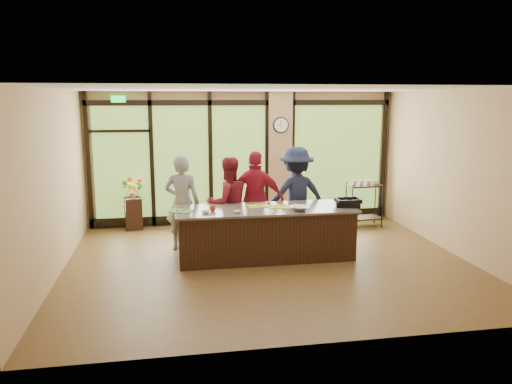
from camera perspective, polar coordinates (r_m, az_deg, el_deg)
name	(u,v)px	position (r m, az deg, el deg)	size (l,w,h in m)	color
floor	(268,263)	(8.88, 1.43, -8.06)	(7.00, 7.00, 0.00)	brown
ceiling	(269,89)	(8.41, 1.52, 11.68)	(7.00, 7.00, 0.00)	silver
back_wall	(243,158)	(11.44, -1.48, 3.90)	(7.00, 7.00, 0.00)	tan
left_wall	(53,185)	(8.55, -22.18, 0.78)	(6.00, 6.00, 0.00)	tan
right_wall	(457,173)	(9.82, 21.95, 1.99)	(6.00, 6.00, 0.00)	tan
window_wall	(250,163)	(11.44, -0.63, 3.37)	(6.90, 0.12, 3.00)	tan
island_base	(265,234)	(9.03, 1.07, -4.81)	(3.10, 1.00, 0.88)	black
countertop	(265,209)	(8.92, 1.08, -1.96)	(3.20, 1.10, 0.04)	slate
wall_clock	(281,125)	(11.40, 2.87, 7.65)	(0.36, 0.04, 0.36)	black
cook_left	(182,203)	(9.49, -8.42, -1.24)	(0.66, 0.44, 1.82)	gray
cook_midleft	(228,203)	(9.52, -3.19, -1.28)	(0.86, 0.67, 1.76)	maroon
cook_midright	(256,199)	(9.69, 0.02, -0.77)	(1.09, 0.45, 1.86)	maroon
cook_right	(296,195)	(9.91, 4.62, -0.37)	(1.24, 0.71, 1.92)	#181C36
roasting_pan	(348,204)	(9.19, 10.44, -1.39)	(0.43, 0.33, 0.08)	black
mixing_bowl	(300,208)	(8.73, 5.01, -1.87)	(0.33, 0.33, 0.08)	silver
cutting_board_left	(181,211)	(8.74, -8.61, -2.17)	(0.39, 0.30, 0.01)	#428C32
cutting_board_center	(258,206)	(9.06, 0.28, -1.60)	(0.38, 0.29, 0.01)	yellow
cutting_board_right	(280,207)	(9.00, 2.73, -1.69)	(0.39, 0.29, 0.01)	yellow
prep_bowl_near	(206,212)	(8.55, -5.76, -2.28)	(0.14, 0.14, 0.05)	silver
prep_bowl_mid	(237,212)	(8.53, -2.21, -2.28)	(0.13, 0.13, 0.04)	silver
prep_bowl_far	(269,203)	(9.29, 1.44, -1.23)	(0.12, 0.12, 0.03)	silver
red_ramekin	(213,209)	(8.71, -4.98, -1.90)	(0.11, 0.11, 0.08)	#AB2711
flower_stand	(133,213)	(11.30, -13.83, -2.40)	(0.35, 0.35, 0.70)	black
flower_vase	(132,192)	(11.21, -13.94, -0.03)	(0.24, 0.24, 0.25)	olive
bar_cart	(364,199)	(11.43, 12.25, -0.76)	(0.80, 0.49, 1.05)	black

